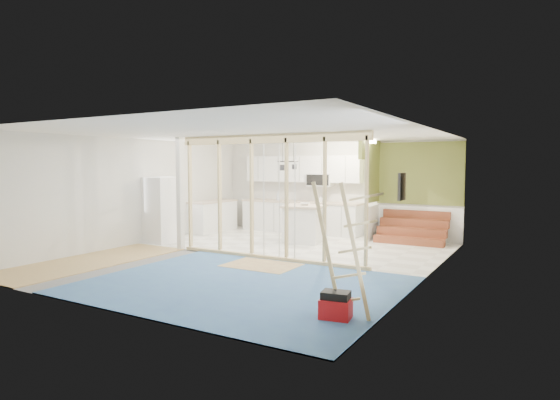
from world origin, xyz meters
The scene contains 17 objects.
room centered at (0.00, 0.00, 1.30)m, with size 7.01×8.01×2.61m.
floor_overlays centered at (0.07, 0.06, 0.01)m, with size 7.00×8.00×0.03m.
stud_frame centered at (-0.22, 0.00, 1.58)m, with size 4.66×0.14×2.60m.
base_cabinets centered at (-1.61, 3.36, 0.47)m, with size 4.45×2.24×0.93m.
upper_cabinets centered at (-0.84, 3.82, 1.82)m, with size 3.60×0.41×0.85m.
green_partition centered at (2.04, 3.66, 0.94)m, with size 2.25×1.51×2.60m.
pot_rack centered at (-0.31, 1.89, 2.00)m, with size 0.52×0.52×0.72m.
sheathing_panel centered at (3.48, -2.00, 1.30)m, with size 0.02×4.00×2.60m, color tan.
electrical_panel centered at (3.43, -1.40, 1.65)m, with size 0.04×0.30×0.40m, color #35353A.
ceiling_light centered at (1.40, 3.00, 2.54)m, with size 0.32×0.32×0.08m, color #FFEABF.
fridge centered at (-3.12, 0.45, 0.83)m, with size 0.77×0.75×1.66m.
island centered at (-0.03, 2.26, 0.47)m, with size 1.11×1.11×0.95m.
bowl centered at (-0.01, 2.26, 0.98)m, with size 0.25×0.25×0.06m, color silver.
soap_bottle_a centered at (-1.57, 3.60, 1.07)m, with size 0.11×0.11×0.27m, color silver.
soap_bottle_b centered at (-0.25, 3.69, 1.02)m, with size 0.08×0.08×0.17m, color white.
toolbox centered at (3.00, -2.79, 0.18)m, with size 0.43×0.35×0.37m.
ladder centered at (3.08, -2.72, 0.89)m, with size 0.93×0.15×1.74m.
Camera 1 is at (5.29, -8.18, 1.96)m, focal length 30.00 mm.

